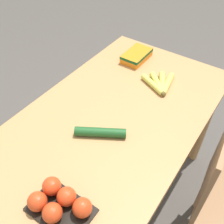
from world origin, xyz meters
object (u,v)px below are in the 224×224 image
banana_bunch (160,84)px  carrot_bag (137,55)px  cucumber_near (100,132)px  tomato_pack (58,202)px

banana_bunch → carrot_bag: 0.28m
carrot_bag → cucumber_near: carrot_bag is taller
banana_bunch → cucumber_near: bearing=-7.0°
banana_bunch → carrot_bag: carrot_bag is taller
carrot_bag → cucumber_near: size_ratio=0.90×
banana_bunch → cucumber_near: cucumber_near is taller
tomato_pack → banana_bunch: bearing=-178.4°
banana_bunch → cucumber_near: 0.46m
banana_bunch → cucumber_near: size_ratio=0.87×
banana_bunch → carrot_bag: size_ratio=0.97×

